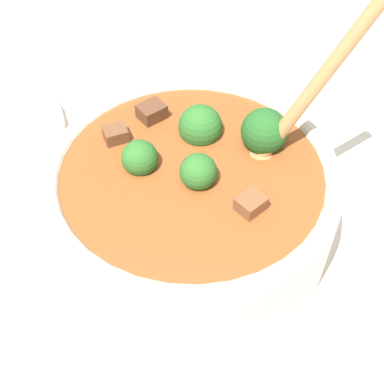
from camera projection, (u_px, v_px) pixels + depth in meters
ground_plane at (192, 232)px, 0.52m from camera, size 4.00×4.00×0.00m
stew_bowl at (193, 196)px, 0.48m from camera, size 0.27×0.26×0.22m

